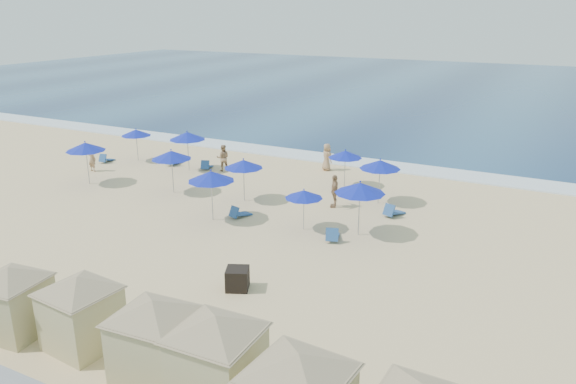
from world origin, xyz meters
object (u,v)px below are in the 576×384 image
at_px(umbrella_7, 345,154).
at_px(umbrella_3, 187,136).
at_px(beachgoer_1, 223,158).
at_px(beachgoer_3, 327,157).
at_px(cabana_4, 216,348).
at_px(umbrella_4, 211,176).
at_px(cabana_3, 154,330).
at_px(umbrella_0, 136,133).
at_px(cabana_2, 80,303).
at_px(beachgoer_2, 335,191).
at_px(umbrella_1, 85,147).
at_px(umbrella_5, 244,164).
at_px(trash_bin, 237,279).
at_px(cabana_1, 12,292).
at_px(umbrella_8, 380,164).
at_px(umbrella_6, 304,194).
at_px(umbrella_2, 171,155).
at_px(beachgoer_0, 92,159).
at_px(umbrella_9, 360,188).

bearing_deg(umbrella_7, umbrella_3, -172.12).
relative_size(beachgoer_1, beachgoer_3, 0.97).
distance_m(cabana_4, umbrella_4, 13.69).
distance_m(cabana_3, umbrella_0, 24.88).
relative_size(cabana_2, beachgoer_2, 2.35).
relative_size(umbrella_1, umbrella_4, 1.00).
bearing_deg(umbrella_5, beachgoer_3, 78.32).
bearing_deg(cabana_3, beachgoer_3, 101.25).
bearing_deg(cabana_4, umbrella_1, 144.64).
relative_size(trash_bin, beachgoer_3, 0.47).
distance_m(cabana_4, umbrella_5, 16.52).
bearing_deg(cabana_1, umbrella_8, 70.20).
height_order(umbrella_4, umbrella_6, umbrella_4).
bearing_deg(cabana_1, cabana_2, 9.82).
xyz_separation_m(umbrella_0, umbrella_3, (4.56, -0.28, 0.29)).
relative_size(cabana_1, umbrella_7, 1.79).
bearing_deg(umbrella_5, beachgoer_2, 15.32).
height_order(umbrella_8, beachgoer_3, umbrella_8).
relative_size(cabana_1, umbrella_2, 1.57).
bearing_deg(trash_bin, umbrella_6, 69.21).
xyz_separation_m(cabana_2, beachgoer_1, (-7.22, 18.66, -0.64)).
bearing_deg(umbrella_8, beachgoer_2, -138.56).
height_order(umbrella_4, beachgoer_1, umbrella_4).
bearing_deg(beachgoer_0, umbrella_5, -179.21).
height_order(cabana_1, cabana_3, cabana_3).
xyz_separation_m(umbrella_3, umbrella_6, (11.14, -5.83, -0.51)).
xyz_separation_m(cabana_3, umbrella_5, (-5.97, 14.43, 0.51)).
bearing_deg(umbrella_7, beachgoer_3, 130.80).
xyz_separation_m(cabana_4, beachgoer_1, (-12.38, 18.85, -0.76)).
bearing_deg(trash_bin, umbrella_0, 117.60).
xyz_separation_m(umbrella_1, umbrella_4, (10.10, -1.61, -0.01)).
bearing_deg(cabana_4, trash_bin, 117.56).
bearing_deg(beachgoer_2, umbrella_9, 21.20).
height_order(trash_bin, cabana_3, cabana_3).
relative_size(umbrella_3, beachgoer_3, 1.49).
xyz_separation_m(umbrella_4, umbrella_7, (3.77, 8.19, -0.32)).
xyz_separation_m(cabana_1, cabana_4, (7.72, 0.25, 0.16)).
height_order(cabana_4, beachgoer_0, cabana_4).
bearing_deg(beachgoer_1, trash_bin, 94.32).
height_order(cabana_2, umbrella_6, cabana_2).
relative_size(cabana_3, umbrella_9, 1.64).
distance_m(cabana_3, beachgoer_3, 22.52).
bearing_deg(umbrella_3, cabana_2, -62.36).
height_order(umbrella_2, umbrella_4, umbrella_4).
height_order(cabana_1, umbrella_7, cabana_1).
distance_m(umbrella_3, umbrella_9, 14.68).
bearing_deg(umbrella_3, umbrella_7, 7.88).
bearing_deg(umbrella_8, cabana_4, -85.51).
distance_m(cabana_1, umbrella_2, 14.76).
relative_size(umbrella_8, beachgoer_1, 1.45).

